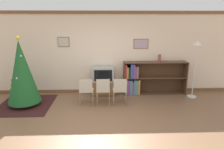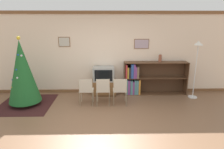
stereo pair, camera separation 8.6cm
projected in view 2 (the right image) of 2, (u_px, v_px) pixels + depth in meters
ground_plane at (102, 127)px, 4.62m from camera, size 24.00×24.00×0.00m
wall_back at (104, 53)px, 6.63m from camera, size 8.63×0.11×2.70m
area_rug at (26, 104)px, 5.90m from camera, size 1.52×1.61×0.01m
christmas_tree at (22, 72)px, 5.65m from camera, size 0.91×0.91×1.98m
tv_console at (104, 88)px, 6.63m from camera, size 0.81×0.45×0.48m
television at (104, 74)px, 6.51m from camera, size 0.69×0.44×0.46m
folding_chair_left at (86, 90)px, 5.73m from camera, size 0.40×0.40×0.82m
folding_chair_center at (103, 90)px, 5.74m from camera, size 0.40×0.40×0.82m
folding_chair_right at (120, 90)px, 5.74m from camera, size 0.40×0.40×0.82m
bookshelf at (143, 79)px, 6.64m from camera, size 2.09×0.36×1.09m
vase at (160, 58)px, 6.45m from camera, size 0.10×0.10×0.25m
standing_lamp at (197, 55)px, 6.09m from camera, size 0.28×0.28×1.80m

